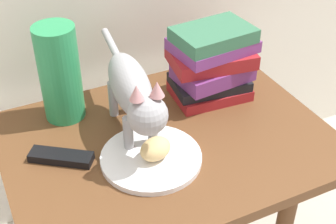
# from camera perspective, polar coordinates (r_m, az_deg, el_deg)

# --- Properties ---
(side_table) EXTENTS (0.80, 0.60, 0.52)m
(side_table) POSITION_cam_1_polar(r_m,az_deg,el_deg) (1.23, 0.00, -5.66)
(side_table) COLOR brown
(side_table) RESTS_ON ground
(plate) EXTENTS (0.24, 0.24, 0.01)m
(plate) POSITION_cam_1_polar(r_m,az_deg,el_deg) (1.11, -2.05, -5.55)
(plate) COLOR white
(plate) RESTS_ON side_table
(bread_roll) EXTENTS (0.10, 0.08, 0.05)m
(bread_roll) POSITION_cam_1_polar(r_m,az_deg,el_deg) (1.09, -1.52, -4.46)
(bread_roll) COLOR #E0BC7A
(bread_roll) RESTS_ON plate
(cat) EXTENTS (0.13, 0.48, 0.23)m
(cat) POSITION_cam_1_polar(r_m,az_deg,el_deg) (1.11, -4.23, 2.51)
(cat) COLOR #99999E
(cat) RESTS_ON side_table
(book_stack) EXTENTS (0.24, 0.17, 0.21)m
(book_stack) POSITION_cam_1_polar(r_m,az_deg,el_deg) (1.29, 5.29, 5.94)
(book_stack) COLOR maroon
(book_stack) RESTS_ON side_table
(green_vase) EXTENTS (0.10, 0.10, 0.26)m
(green_vase) POSITION_cam_1_polar(r_m,az_deg,el_deg) (1.22, -12.95, 4.56)
(green_vase) COLOR #288C51
(green_vase) RESTS_ON side_table
(tv_remote) EXTENTS (0.15, 0.12, 0.02)m
(tv_remote) POSITION_cam_1_polar(r_m,az_deg,el_deg) (1.14, -12.79, -5.33)
(tv_remote) COLOR black
(tv_remote) RESTS_ON side_table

